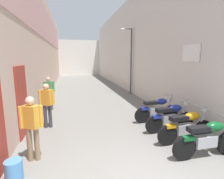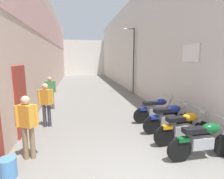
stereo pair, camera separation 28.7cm
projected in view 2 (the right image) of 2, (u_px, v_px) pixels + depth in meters
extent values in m
plane|color=slate|center=(93.00, 93.00, 12.50)|extent=(39.52, 39.52, 0.00)
cube|color=beige|center=(49.00, 47.00, 13.29)|extent=(0.40, 23.52, 6.52)
cube|color=#9E2D23|center=(21.00, 100.00, 5.63)|extent=(0.06, 1.10, 2.20)
cube|color=#DBA39E|center=(51.00, 27.00, 13.08)|extent=(0.04, 23.52, 2.08)
cube|color=beige|center=(127.00, 48.00, 14.44)|extent=(0.40, 23.52, 6.54)
cube|color=white|center=(191.00, 53.00, 6.04)|extent=(0.04, 0.90, 0.60)
cube|color=silver|center=(84.00, 58.00, 26.33)|extent=(8.68, 2.00, 5.00)
cylinder|color=black|center=(179.00, 150.00, 4.14)|extent=(0.60, 0.08, 0.60)
cube|color=#9E9EA3|center=(201.00, 143.00, 4.24)|extent=(0.56, 0.20, 0.28)
ellipsoid|color=#0F5123|center=(211.00, 128.00, 4.22)|extent=(0.48, 0.26, 0.24)
cube|color=black|center=(194.00, 130.00, 4.13)|extent=(0.52, 0.22, 0.12)
cylinder|color=#9E9EA3|center=(224.00, 132.00, 4.31)|extent=(0.25, 0.06, 0.77)
cylinder|color=#9E9EA3|center=(223.00, 118.00, 4.24)|extent=(0.04, 0.58, 0.04)
cube|color=#0F5123|center=(183.00, 139.00, 4.11)|extent=(0.28, 0.14, 0.10)
cylinder|color=black|center=(201.00, 131.00, 5.21)|extent=(0.60, 0.13, 0.60)
cylinder|color=black|center=(164.00, 136.00, 4.88)|extent=(0.60, 0.13, 0.60)
cube|color=#9E9EA3|center=(182.00, 130.00, 5.01)|extent=(0.57, 0.24, 0.28)
ellipsoid|color=orange|center=(190.00, 117.00, 5.01)|extent=(0.50, 0.30, 0.24)
cube|color=black|center=(176.00, 119.00, 4.89)|extent=(0.54, 0.26, 0.12)
cylinder|color=#9E9EA3|center=(200.00, 120.00, 5.13)|extent=(0.25, 0.08, 0.77)
cylinder|color=#9E9EA3|center=(199.00, 109.00, 5.05)|extent=(0.08, 0.58, 0.04)
sphere|color=silver|center=(203.00, 112.00, 5.10)|extent=(0.14, 0.14, 0.14)
cube|color=orange|center=(167.00, 127.00, 4.86)|extent=(0.29, 0.16, 0.10)
cylinder|color=black|center=(184.00, 121.00, 6.03)|extent=(0.61, 0.14, 0.60)
cylinder|color=black|center=(152.00, 125.00, 5.67)|extent=(0.61, 0.14, 0.60)
cube|color=#9E9EA3|center=(167.00, 120.00, 5.82)|extent=(0.58, 0.26, 0.28)
ellipsoid|color=navy|center=(174.00, 109.00, 5.82)|extent=(0.50, 0.31, 0.24)
cube|color=black|center=(162.00, 111.00, 5.69)|extent=(0.54, 0.27, 0.12)
cylinder|color=#9E9EA3|center=(183.00, 112.00, 5.95)|extent=(0.25, 0.09, 0.77)
cylinder|color=#9E9EA3|center=(182.00, 102.00, 5.87)|extent=(0.10, 0.58, 0.04)
sphere|color=silver|center=(185.00, 104.00, 5.92)|extent=(0.14, 0.14, 0.14)
cube|color=navy|center=(154.00, 117.00, 5.65)|extent=(0.29, 0.17, 0.10)
cylinder|color=black|center=(170.00, 113.00, 6.94)|extent=(0.60, 0.13, 0.60)
cylinder|color=black|center=(141.00, 116.00, 6.61)|extent=(0.60, 0.13, 0.60)
cube|color=#9E9EA3|center=(155.00, 111.00, 6.74)|extent=(0.57, 0.24, 0.28)
ellipsoid|color=navy|center=(161.00, 102.00, 6.74)|extent=(0.50, 0.30, 0.24)
cube|color=black|center=(150.00, 103.00, 6.62)|extent=(0.54, 0.26, 0.12)
cylinder|color=#9E9EA3|center=(169.00, 105.00, 6.86)|extent=(0.25, 0.08, 0.77)
cylinder|color=#9E9EA3|center=(168.00, 96.00, 6.78)|extent=(0.08, 0.58, 0.04)
sphere|color=silver|center=(171.00, 98.00, 6.83)|extent=(0.14, 0.14, 0.14)
cube|color=navy|center=(143.00, 109.00, 6.59)|extent=(0.29, 0.16, 0.10)
cylinder|color=#8C7251|center=(25.00, 143.00, 4.25)|extent=(0.12, 0.12, 0.82)
cylinder|color=#8C7251|center=(32.00, 142.00, 4.28)|extent=(0.12, 0.12, 0.82)
cube|color=gold|center=(27.00, 116.00, 4.15)|extent=(0.39, 0.34, 0.54)
sphere|color=#DBB28E|center=(25.00, 100.00, 4.08)|extent=(0.20, 0.20, 0.20)
cylinder|color=gold|center=(16.00, 116.00, 4.10)|extent=(0.08, 0.08, 0.52)
cylinder|color=gold|center=(36.00, 115.00, 4.19)|extent=(0.08, 0.08, 0.52)
cylinder|color=#383842|center=(45.00, 116.00, 6.29)|extent=(0.12, 0.12, 0.82)
cylinder|color=#383842|center=(49.00, 115.00, 6.32)|extent=(0.12, 0.12, 0.82)
cube|color=gold|center=(46.00, 97.00, 6.18)|extent=(0.39, 0.33, 0.54)
sphere|color=#DBB28E|center=(45.00, 86.00, 6.12)|extent=(0.20, 0.20, 0.20)
cylinder|color=gold|center=(39.00, 97.00, 6.14)|extent=(0.08, 0.08, 0.52)
cylinder|color=gold|center=(52.00, 97.00, 6.22)|extent=(0.08, 0.08, 0.52)
cylinder|color=#564C47|center=(49.00, 101.00, 8.48)|extent=(0.12, 0.12, 0.82)
cylinder|color=#564C47|center=(53.00, 101.00, 8.51)|extent=(0.12, 0.12, 0.82)
cube|color=#4C8C51|center=(50.00, 87.00, 8.38)|extent=(0.39, 0.33, 0.54)
sphere|color=tan|center=(50.00, 79.00, 8.31)|extent=(0.20, 0.20, 0.20)
cylinder|color=#4C8C51|center=(45.00, 87.00, 8.34)|extent=(0.08, 0.08, 0.52)
cylinder|color=#4C8C51|center=(55.00, 87.00, 8.42)|extent=(0.08, 0.08, 0.52)
cylinder|color=#4C8CCC|center=(8.00, 168.00, 3.61)|extent=(0.34, 0.34, 0.42)
cylinder|color=#47474C|center=(134.00, 62.00, 11.82)|extent=(0.10, 0.10, 4.37)
cylinder|color=#47474C|center=(130.00, 29.00, 11.39)|extent=(0.60, 0.07, 0.07)
ellipsoid|color=silver|center=(125.00, 29.00, 11.34)|extent=(0.28, 0.18, 0.14)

